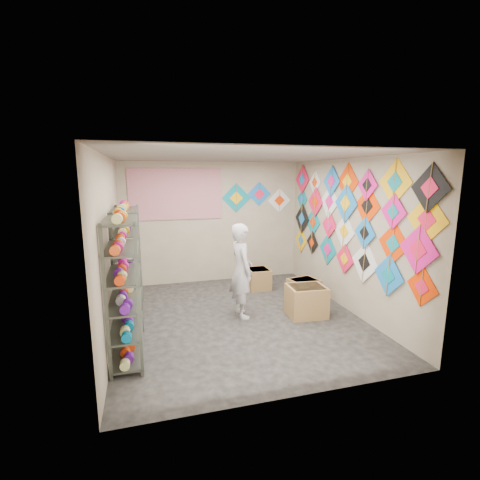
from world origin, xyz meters
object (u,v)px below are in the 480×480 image
object	(u,v)px
shopkeeper	(241,271)
carton_a	(306,301)
shelf_rack_front	(125,289)
carton_b	(304,290)
carton_c	(258,279)
shelf_rack_back	(128,265)

from	to	relation	value
shopkeeper	carton_a	bearing A→B (deg)	-109.97
shelf_rack_front	carton_a	distance (m)	3.08
carton_b	carton_c	distance (m)	1.14
shelf_rack_back	shelf_rack_front	bearing A→B (deg)	-90.00
shelf_rack_back	carton_c	world-z (taller)	shelf_rack_back
shelf_rack_back	carton_a	xyz separation A→B (m)	(2.93, -0.66, -0.69)
shelf_rack_front	carton_b	world-z (taller)	shelf_rack_front
carton_a	carton_c	bearing A→B (deg)	105.96
carton_c	shopkeeper	bearing A→B (deg)	-119.43
shopkeeper	carton_b	bearing A→B (deg)	-80.36
shopkeeper	carton_b	xyz separation A→B (m)	(1.35, 0.35, -0.59)
shelf_rack_back	carton_a	size ratio (longest dim) A/B	2.99
shopkeeper	carton_a	world-z (taller)	shopkeeper
shelf_rack_back	carton_b	bearing A→B (deg)	-0.32
shelf_rack_front	carton_c	size ratio (longest dim) A/B	3.81
shopkeeper	carton_c	size ratio (longest dim) A/B	3.26
shelf_rack_back	carton_b	xyz separation A→B (m)	(3.20, -0.02, -0.73)
shopkeeper	carton_c	world-z (taller)	shopkeeper
shopkeeper	carton_c	xyz separation A→B (m)	(0.75, 1.32, -0.59)
shelf_rack_front	carton_b	distance (m)	3.52
shelf_rack_front	carton_c	xyz separation A→B (m)	(2.59, 2.25, -0.73)
carton_b	carton_c	xyz separation A→B (m)	(-0.60, 0.96, 0.00)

